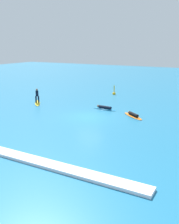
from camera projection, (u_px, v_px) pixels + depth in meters
name	position (u px, v px, depth m)	size (l,w,h in m)	color
ground_plane	(89.00, 117.00, 25.13)	(120.00, 120.00, 0.00)	#1E6B93
surfer_on_orange_board	(133.00, 115.00, 25.28)	(2.74, 2.38, 0.39)	orange
surfer_on_yellow_board	(37.00, 100.00, 30.80)	(2.51, 2.80, 1.76)	yellow
surfer_on_blue_board	(104.00, 108.00, 28.02)	(2.71, 0.78, 0.40)	#1E8CD1
marker_buoy	(114.00, 93.00, 36.37)	(0.44, 0.44, 1.36)	yellow
wave_crest	(10.00, 154.00, 16.44)	(18.28, 0.90, 0.18)	white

